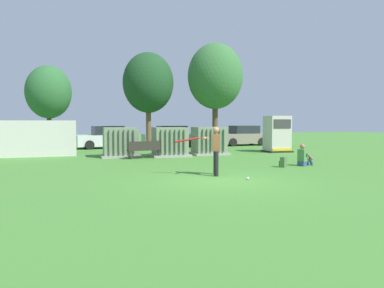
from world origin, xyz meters
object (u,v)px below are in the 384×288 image
(park_bench, at_px, (144,148))
(transformer_west, at_px, (120,143))
(parked_car_leftmost, at_px, (106,138))
(batter, at_px, (214,148))
(transformer_mid_east, at_px, (209,141))
(sports_ball, at_px, (248,178))
(backpack, at_px, (283,162))
(transformer_mid_west, at_px, (170,142))
(seated_spectator, at_px, (304,157))
(generator_enclosure, at_px, (277,134))
(parked_car_left_of_center, at_px, (170,137))
(parked_car_right_of_center, at_px, (243,136))

(park_bench, bearing_deg, transformer_west, 130.78)
(parked_car_leftmost, bearing_deg, park_bench, -80.87)
(batter, bearing_deg, transformer_mid_east, 71.03)
(sports_ball, bearing_deg, backpack, 41.11)
(transformer_mid_west, relative_size, parked_car_leftmost, 0.48)
(transformer_mid_west, bearing_deg, backpack, -61.42)
(transformer_west, xyz_separation_m, park_bench, (1.10, -1.28, -0.25))
(parked_car_leftmost, bearing_deg, seated_spectator, -61.18)
(generator_enclosure, bearing_deg, batter, -132.21)
(park_bench, bearing_deg, parked_car_left_of_center, 67.41)
(backpack, xyz_separation_m, parked_car_left_of_center, (-1.39, 13.94, 0.54))
(park_bench, relative_size, parked_car_right_of_center, 0.43)
(generator_enclosure, bearing_deg, transformer_west, -178.29)
(backpack, xyz_separation_m, parked_car_right_of_center, (4.67, 13.65, 0.54))
(batter, distance_m, seated_spectator, 5.00)
(transformer_mid_east, height_order, parked_car_right_of_center, same)
(parked_car_leftmost, distance_m, parked_car_left_of_center, 4.90)
(transformer_mid_east, distance_m, batter, 8.35)
(backpack, distance_m, parked_car_leftmost, 15.09)
(park_bench, xyz_separation_m, parked_car_left_of_center, (3.56, 8.56, 0.22))
(parked_car_left_of_center, bearing_deg, transformer_mid_west, -104.42)
(parked_car_leftmost, bearing_deg, parked_car_right_of_center, -0.29)
(parked_car_leftmost, relative_size, parked_car_right_of_center, 1.03)
(park_bench, bearing_deg, batter, -78.50)
(backpack, bearing_deg, transformer_mid_east, 97.59)
(transformer_mid_west, bearing_deg, sports_ball, -86.90)
(transformer_mid_west, height_order, generator_enclosure, generator_enclosure)
(transformer_west, xyz_separation_m, seated_spectator, (7.20, -6.46, -0.41))
(generator_enclosure, relative_size, parked_car_right_of_center, 0.54)
(parked_car_right_of_center, bearing_deg, park_bench, -139.32)
(transformer_mid_east, relative_size, park_bench, 1.14)
(transformer_mid_west, xyz_separation_m, parked_car_leftmost, (-2.91, 7.51, -0.04))
(sports_ball, distance_m, parked_car_right_of_center, 17.89)
(parked_car_right_of_center, bearing_deg, parked_car_left_of_center, 177.27)
(transformer_west, xyz_separation_m, parked_car_left_of_center, (4.66, 7.28, -0.04))
(transformer_west, xyz_separation_m, generator_enclosure, (9.89, 0.29, 0.35))
(transformer_west, distance_m, seated_spectator, 9.68)
(sports_ball, bearing_deg, generator_enclosure, 54.57)
(batter, relative_size, seated_spectator, 1.81)
(transformer_mid_east, bearing_deg, sports_ball, -102.41)
(transformer_mid_west, relative_size, transformer_mid_east, 1.00)
(generator_enclosure, xyz_separation_m, parked_car_right_of_center, (0.83, 6.70, -0.38))
(transformer_mid_east, height_order, generator_enclosure, generator_enclosure)
(parked_car_left_of_center, bearing_deg, transformer_mid_east, -86.06)
(batter, xyz_separation_m, backpack, (3.60, 1.25, -0.76))
(transformer_mid_west, height_order, park_bench, transformer_mid_west)
(transformer_mid_east, distance_m, sports_ball, 9.43)
(parked_car_leftmost, bearing_deg, generator_enclosure, -33.70)
(park_bench, height_order, seated_spectator, seated_spectator)
(seated_spectator, xyz_separation_m, backpack, (-1.15, -0.20, -0.16))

